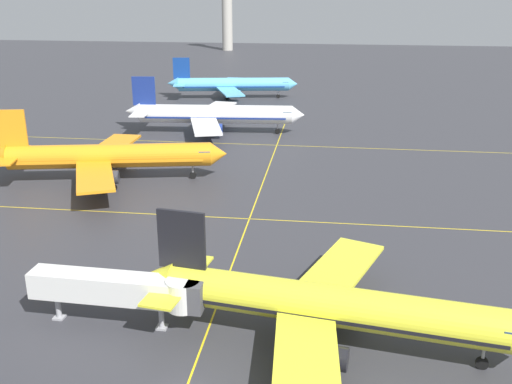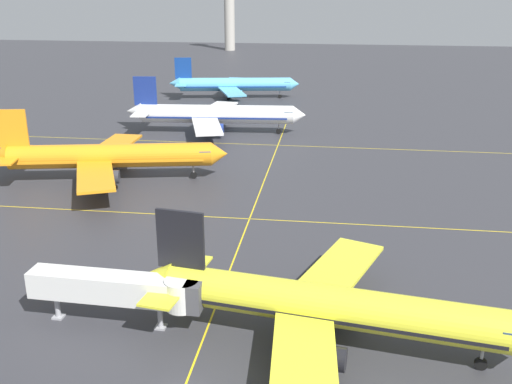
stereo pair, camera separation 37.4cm
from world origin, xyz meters
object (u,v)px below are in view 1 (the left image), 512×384
object	(u,v)px
airliner_front_gate	(330,306)
jet_bridge	(130,290)
airliner_second_row	(107,156)
control_tower	(227,5)
airliner_far_left_stand	(232,85)
airliner_third_row	(213,114)

from	to	relation	value
airliner_front_gate	jet_bridge	xyz separation A→B (m)	(-19.71, 0.71, -0.06)
airliner_front_gate	airliner_second_row	xyz separation A→B (m)	(-38.73, 44.87, 0.22)
control_tower	airliner_far_left_stand	bearing A→B (deg)	-79.40
airliner_second_row	airliner_third_row	world-z (taller)	airliner_third_row
airliner_third_row	jet_bridge	distance (m)	80.58
airliner_third_row	airliner_front_gate	bearing A→B (deg)	-71.33
airliner_front_gate	control_tower	bearing A→B (deg)	102.16
airliner_third_row	airliner_far_left_stand	xyz separation A→B (m)	(-2.96, 42.79, -0.27)
airliner_third_row	airliner_far_left_stand	world-z (taller)	airliner_third_row
airliner_front_gate	jet_bridge	bearing A→B (deg)	177.93
airliner_third_row	airliner_far_left_stand	bearing A→B (deg)	93.96
airliner_third_row	control_tower	xyz separation A→B (m)	(-27.18, 172.16, 17.59)
airliner_far_left_stand	jet_bridge	world-z (taller)	airliner_far_left_stand
airliner_front_gate	airliner_far_left_stand	world-z (taller)	airliner_front_gate
airliner_second_row	control_tower	distance (m)	209.56
airliner_front_gate	control_tower	xyz separation A→B (m)	(-54.53, 253.09, 17.83)
airliner_front_gate	airliner_third_row	size ratio (longest dim) A/B	0.94
airliner_far_left_stand	control_tower	distance (m)	132.83
airliner_far_left_stand	control_tower	world-z (taller)	control_tower
jet_bridge	control_tower	world-z (taller)	control_tower
airliner_front_gate	airliner_third_row	bearing A→B (deg)	108.67
airliner_front_gate	jet_bridge	distance (m)	19.72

